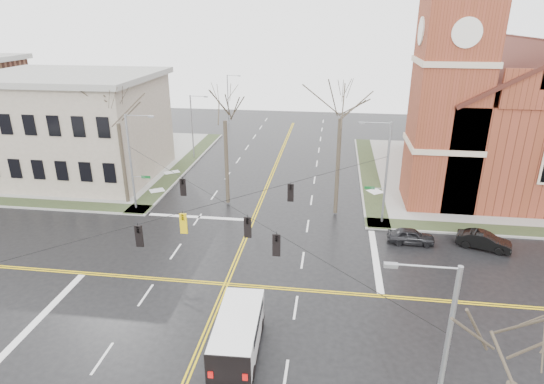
# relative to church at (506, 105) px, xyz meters

# --- Properties ---
(ground) EXTENTS (120.00, 120.00, 0.00)m
(ground) POSITION_rel_church_xyz_m (-24.76, -24.78, -8.43)
(ground) COLOR black
(ground) RESTS_ON ground
(sidewalks) EXTENTS (80.00, 80.00, 0.17)m
(sidewalks) POSITION_rel_church_xyz_m (-24.76, -24.78, -8.36)
(sidewalks) COLOR gray
(sidewalks) RESTS_ON ground
(road_markings) EXTENTS (100.00, 100.00, 0.01)m
(road_markings) POSITION_rel_church_xyz_m (-24.76, -24.78, -8.43)
(road_markings) COLOR gold
(road_markings) RESTS_ON ground
(church) EXTENTS (24.28, 27.48, 27.50)m
(church) POSITION_rel_church_xyz_m (0.00, 0.00, 0.00)
(church) COLOR brown
(church) RESTS_ON ground
(civic_building_a) EXTENTS (18.00, 14.00, 11.00)m
(civic_building_a) POSITION_rel_church_xyz_m (-46.76, -4.78, -2.93)
(civic_building_a) COLOR gray
(civic_building_a) RESTS_ON ground
(signal_pole_ne) EXTENTS (2.75, 0.22, 9.00)m
(signal_pole_ne) POSITION_rel_church_xyz_m (-13.44, -13.28, -3.48)
(signal_pole_ne) COLOR gray
(signal_pole_ne) RESTS_ON ground
(signal_pole_nw) EXTENTS (2.75, 0.22, 9.00)m
(signal_pole_nw) POSITION_rel_church_xyz_m (-36.09, -13.28, -3.48)
(signal_pole_nw) COLOR gray
(signal_pole_nw) RESTS_ON ground
(signal_pole_se) EXTENTS (2.75, 0.22, 9.00)m
(signal_pole_se) POSITION_rel_church_xyz_m (-13.44, -36.28, -3.48)
(signal_pole_se) COLOR gray
(signal_pole_se) RESTS_ON ground
(span_wires) EXTENTS (23.02, 23.02, 0.03)m
(span_wires) POSITION_rel_church_xyz_m (-24.76, -24.78, -2.23)
(span_wires) COLOR black
(span_wires) RESTS_ON ground
(traffic_signals) EXTENTS (8.21, 8.26, 1.30)m
(traffic_signals) POSITION_rel_church_xyz_m (-24.76, -25.45, -2.98)
(traffic_signals) COLOR black
(traffic_signals) RESTS_ON ground
(streetlight_north_a) EXTENTS (2.30, 0.20, 8.00)m
(streetlight_north_a) POSITION_rel_church_xyz_m (-35.42, 3.22, -3.97)
(streetlight_north_a) COLOR gray
(streetlight_north_a) RESTS_ON ground
(streetlight_north_b) EXTENTS (2.30, 0.20, 8.00)m
(streetlight_north_b) POSITION_rel_church_xyz_m (-35.42, 23.22, -3.97)
(streetlight_north_b) COLOR gray
(streetlight_north_b) RESTS_ON ground
(cargo_van) EXTENTS (2.52, 5.97, 2.23)m
(cargo_van) POSITION_rel_church_xyz_m (-22.55, -31.05, -7.11)
(cargo_van) COLOR white
(cargo_van) RESTS_ON ground
(parked_car_a) EXTENTS (3.75, 1.58, 1.27)m
(parked_car_a) POSITION_rel_church_xyz_m (-11.29, -16.84, -7.80)
(parked_car_a) COLOR black
(parked_car_a) RESTS_ON ground
(parked_car_b) EXTENTS (4.35, 2.71, 1.35)m
(parked_car_b) POSITION_rel_church_xyz_m (-5.71, -16.95, -7.76)
(parked_car_b) COLOR black
(parked_car_b) RESTS_ON ground
(tree_nw_far) EXTENTS (4.00, 4.00, 11.68)m
(tree_nw_far) POSITION_rel_church_xyz_m (-37.69, -11.92, 0.02)
(tree_nw_far) COLOR #312A1F
(tree_nw_far) RESTS_ON ground
(tree_nw_near) EXTENTS (4.00, 4.00, 12.13)m
(tree_nw_near) POSITION_rel_church_xyz_m (-27.86, -10.77, 0.34)
(tree_nw_near) COLOR #312A1F
(tree_nw_near) RESTS_ON ground
(tree_ne) EXTENTS (4.00, 4.00, 13.27)m
(tree_ne) POSITION_rel_church_xyz_m (-17.39, -11.85, 1.15)
(tree_ne) COLOR #312A1F
(tree_ne) RESTS_ON ground
(tree_se) EXTENTS (4.00, 4.00, 9.69)m
(tree_se) POSITION_rel_church_xyz_m (-11.99, -39.00, -1.40)
(tree_se) COLOR #312A1F
(tree_se) RESTS_ON ground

